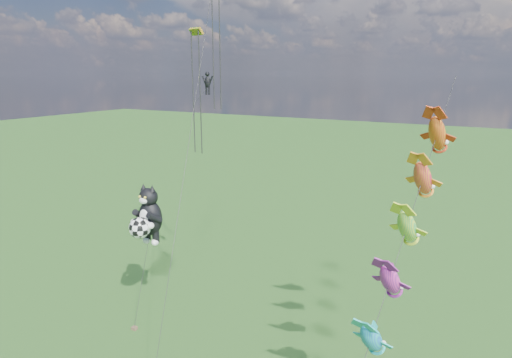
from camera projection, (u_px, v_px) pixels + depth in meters
The scene contains 4 objects.
ground at pixel (96, 347), 29.04m from camera, with size 300.00×300.00×0.00m, color #123C0F.
cat_kite_rig at pixel (147, 217), 31.69m from camera, with size 2.14×4.03×10.21m.
fish_windsock_rig at pixel (399, 253), 19.53m from camera, with size 2.80×15.79×17.98m.
parafoil_rig at pixel (206, 75), 30.30m from camera, with size 6.59×16.54×25.97m.
Camera 1 is at (21.82, -17.05, 18.08)m, focal length 30.00 mm.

